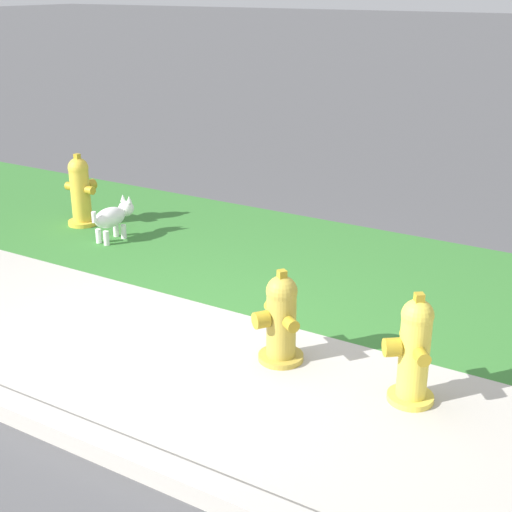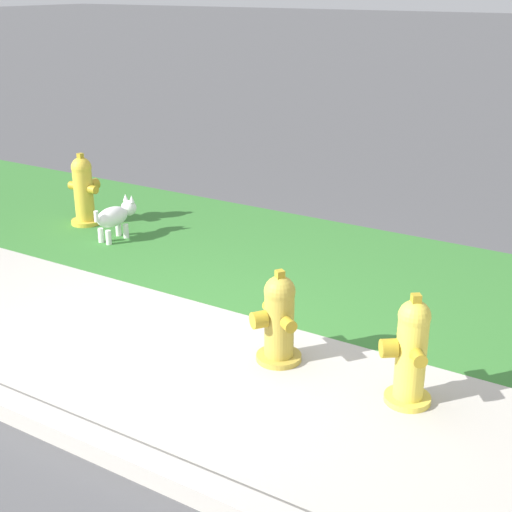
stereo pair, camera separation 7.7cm
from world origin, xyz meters
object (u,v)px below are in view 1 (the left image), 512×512
at_px(fire_hydrant_near_corner, 81,191).
at_px(fire_hydrant_at_driveway, 414,351).
at_px(fire_hydrant_across_street, 281,319).
at_px(small_white_dog, 113,217).

distance_m(fire_hydrant_near_corner, fire_hydrant_at_driveway, 4.60).
xyz_separation_m(fire_hydrant_near_corner, fire_hydrant_across_street, (3.36, -1.53, -0.06)).
relative_size(fire_hydrant_near_corner, small_white_dog, 1.42).
bearing_deg(fire_hydrant_at_driveway, fire_hydrant_near_corner, 33.36).
xyz_separation_m(fire_hydrant_at_driveway, small_white_dog, (-3.70, 1.36, -0.12)).
xyz_separation_m(fire_hydrant_near_corner, small_white_dog, (0.63, -0.20, -0.14)).
xyz_separation_m(fire_hydrant_across_street, fire_hydrant_at_driveway, (0.97, -0.03, 0.04)).
bearing_deg(small_white_dog, fire_hydrant_near_corner, 76.68).
height_order(fire_hydrant_near_corner, fire_hydrant_across_street, fire_hydrant_near_corner).
relative_size(fire_hydrant_near_corner, fire_hydrant_across_street, 1.15).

